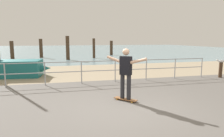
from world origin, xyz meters
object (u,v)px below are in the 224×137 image
object	(u,v)px
skateboard	(125,99)
bollard_short	(220,70)
sailboat	(1,68)
skateboarder	(126,71)
seagull	(221,61)

from	to	relation	value
skateboard	bollard_short	size ratio (longest dim) A/B	0.90
skateboard	bollard_short	xyz separation A→B (m)	(6.08, 2.61, 0.34)
bollard_short	sailboat	bearing A→B (deg)	165.14
sailboat	bollard_short	bearing A→B (deg)	-14.86
sailboat	skateboarder	bearing A→B (deg)	-47.35
skateboard	bollard_short	bearing A→B (deg)	23.24
bollard_short	seagull	world-z (taller)	seagull
sailboat	skateboarder	world-z (taller)	sailboat
sailboat	seagull	size ratio (longest dim) A/B	10.90
skateboard	skateboarder	size ratio (longest dim) A/B	0.44
sailboat	bollard_short	distance (m)	11.62
skateboard	bollard_short	world-z (taller)	bollard_short
bollard_short	seagull	xyz separation A→B (m)	(-0.02, 0.01, 0.48)
skateboarder	bollard_short	xyz separation A→B (m)	(6.08, 2.61, -0.61)
sailboat	skateboard	world-z (taller)	sailboat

